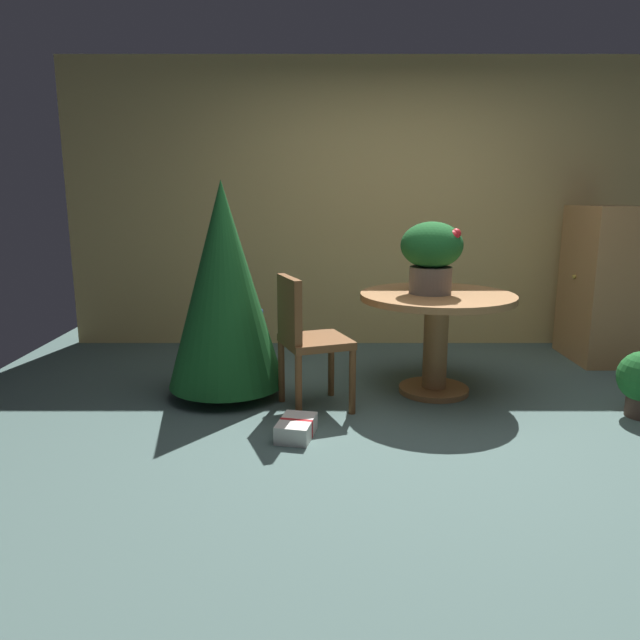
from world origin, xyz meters
TOP-DOWN VIEW (x-y plane):
  - ground_plane at (0.00, 0.00)m, footprint 6.60×6.60m
  - back_wall_panel at (0.00, 2.20)m, footprint 6.00×0.10m
  - round_dining_table at (0.15, 0.71)m, footprint 1.08×1.08m
  - flower_vase at (0.10, 0.72)m, footprint 0.43×0.43m
  - wooden_chair_left at (-0.77, 0.38)m, footprint 0.53×0.54m
  - holiday_tree at (-1.33, 0.66)m, footprint 0.81×0.81m
  - gift_box_cream at (-0.81, -0.09)m, footprint 0.25×0.33m
  - wooden_cabinet at (1.71, 1.60)m, footprint 0.46×0.72m

SIDE VIEW (x-z plane):
  - ground_plane at x=0.00m, z-range 0.00..0.00m
  - gift_box_cream at x=-0.81m, z-range 0.00..0.11m
  - wooden_chair_left at x=-0.77m, z-range 0.06..0.95m
  - round_dining_table at x=0.15m, z-range 0.18..0.90m
  - wooden_cabinet at x=1.71m, z-range 0.00..1.31m
  - holiday_tree at x=-1.33m, z-range 0.04..1.54m
  - flower_vase at x=0.10m, z-range 0.76..1.26m
  - back_wall_panel at x=0.00m, z-range 0.00..2.60m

